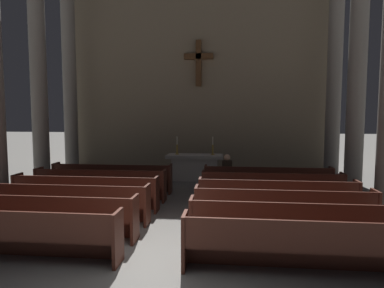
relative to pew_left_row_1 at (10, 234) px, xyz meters
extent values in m
plane|color=slate|center=(2.54, 0.04, -0.48)|extent=(80.00, 80.00, 0.00)
cube|color=#4C2319|center=(0.00, 0.04, -0.05)|extent=(3.86, 0.40, 0.05)
cube|color=#4C2319|center=(0.00, -0.18, 0.22)|extent=(3.86, 0.05, 0.50)
cube|color=#4C2319|center=(0.00, 0.22, -0.28)|extent=(3.86, 0.04, 0.40)
cube|color=#4C2319|center=(1.96, 0.02, 0.00)|extent=(0.06, 0.50, 0.95)
cube|color=#4C2319|center=(0.00, 1.11, -0.05)|extent=(3.86, 0.40, 0.05)
cube|color=#4C2319|center=(0.00, 0.88, 0.22)|extent=(3.86, 0.05, 0.50)
cube|color=#4C2319|center=(0.00, 1.29, -0.28)|extent=(3.86, 0.04, 0.40)
cube|color=#4C2319|center=(1.96, 1.09, 0.00)|extent=(0.06, 0.50, 0.95)
cube|color=#4C2319|center=(0.00, 2.17, -0.05)|extent=(3.86, 0.40, 0.05)
cube|color=#4C2319|center=(0.00, 1.95, 0.22)|extent=(3.86, 0.05, 0.50)
cube|color=#4C2319|center=(0.00, 2.35, -0.28)|extent=(3.86, 0.04, 0.40)
cube|color=#4C2319|center=(1.96, 2.15, 0.00)|extent=(0.06, 0.50, 0.95)
cube|color=#4C2319|center=(0.00, 3.24, -0.05)|extent=(3.86, 0.40, 0.05)
cube|color=#4C2319|center=(0.00, 3.01, 0.22)|extent=(3.86, 0.05, 0.50)
cube|color=#4C2319|center=(0.00, 3.42, -0.28)|extent=(3.86, 0.04, 0.40)
cube|color=#4C2319|center=(1.96, 3.22, 0.00)|extent=(0.06, 0.50, 0.95)
cube|color=#4C2319|center=(-1.96, 3.22, 0.00)|extent=(0.06, 0.50, 0.95)
cube|color=#4C2319|center=(0.00, 4.30, -0.05)|extent=(3.86, 0.40, 0.05)
cube|color=#4C2319|center=(0.00, 4.08, 0.22)|extent=(3.86, 0.05, 0.50)
cube|color=#4C2319|center=(0.00, 4.48, -0.28)|extent=(3.86, 0.04, 0.40)
cube|color=#4C2319|center=(1.96, 4.28, 0.00)|extent=(0.06, 0.50, 0.95)
cube|color=#4C2319|center=(-1.96, 4.28, 0.00)|extent=(0.06, 0.50, 0.95)
cube|color=#4C2319|center=(0.00, 5.37, -0.05)|extent=(3.86, 0.40, 0.05)
cube|color=#4C2319|center=(0.00, 5.15, 0.22)|extent=(3.86, 0.05, 0.50)
cube|color=#4C2319|center=(0.00, 5.55, -0.28)|extent=(3.86, 0.04, 0.40)
cube|color=#4C2319|center=(1.96, 5.35, 0.00)|extent=(0.06, 0.50, 0.95)
cube|color=#4C2319|center=(-1.96, 5.35, 0.00)|extent=(0.06, 0.50, 0.95)
cube|color=#4C2319|center=(5.08, 0.04, -0.05)|extent=(3.86, 0.40, 0.05)
cube|color=#4C2319|center=(5.08, -0.18, 0.22)|extent=(3.86, 0.05, 0.50)
cube|color=#4C2319|center=(5.08, 0.22, -0.28)|extent=(3.86, 0.04, 0.40)
cube|color=#4C2319|center=(3.12, 0.02, 0.00)|extent=(0.06, 0.50, 0.95)
cube|color=#4C2319|center=(5.08, 1.11, -0.05)|extent=(3.86, 0.40, 0.05)
cube|color=#4C2319|center=(5.08, 0.88, 0.22)|extent=(3.86, 0.05, 0.50)
cube|color=#4C2319|center=(5.08, 1.29, -0.28)|extent=(3.86, 0.04, 0.40)
cube|color=#4C2319|center=(3.12, 1.09, 0.00)|extent=(0.06, 0.50, 0.95)
cube|color=#4C2319|center=(5.08, 2.17, -0.05)|extent=(3.86, 0.40, 0.05)
cube|color=#4C2319|center=(5.08, 1.95, 0.22)|extent=(3.86, 0.05, 0.50)
cube|color=#4C2319|center=(5.08, 2.35, -0.28)|extent=(3.86, 0.04, 0.40)
cube|color=#4C2319|center=(3.12, 2.15, 0.00)|extent=(0.06, 0.50, 0.95)
cube|color=#4C2319|center=(7.05, 2.15, 0.00)|extent=(0.06, 0.50, 0.95)
cube|color=#4C2319|center=(5.08, 3.24, -0.05)|extent=(3.86, 0.40, 0.05)
cube|color=#4C2319|center=(5.08, 3.01, 0.22)|extent=(3.86, 0.05, 0.50)
cube|color=#4C2319|center=(5.08, 3.42, -0.28)|extent=(3.86, 0.04, 0.40)
cube|color=#4C2319|center=(3.12, 3.22, 0.00)|extent=(0.06, 0.50, 0.95)
cube|color=#4C2319|center=(7.05, 3.22, 0.00)|extent=(0.06, 0.50, 0.95)
cube|color=#4C2319|center=(5.08, 4.30, -0.05)|extent=(3.86, 0.40, 0.05)
cube|color=#4C2319|center=(5.08, 4.08, 0.22)|extent=(3.86, 0.05, 0.50)
cube|color=#4C2319|center=(5.08, 4.48, -0.28)|extent=(3.86, 0.04, 0.40)
cube|color=#4C2319|center=(3.12, 4.28, 0.00)|extent=(0.06, 0.50, 0.95)
cube|color=#4C2319|center=(7.05, 4.28, 0.00)|extent=(0.06, 0.50, 0.95)
cube|color=#4C2319|center=(5.08, 5.37, -0.05)|extent=(3.86, 0.40, 0.05)
cube|color=#4C2319|center=(5.08, 5.15, 0.22)|extent=(3.86, 0.05, 0.50)
cube|color=#4C2319|center=(5.08, 5.55, -0.28)|extent=(3.86, 0.04, 0.40)
cube|color=#4C2319|center=(3.12, 5.35, 0.00)|extent=(0.06, 0.50, 0.95)
cube|color=#4C2319|center=(7.05, 5.35, 0.00)|extent=(0.06, 0.50, 0.95)
cube|color=gray|center=(-2.82, 5.97, -0.38)|extent=(0.78, 0.78, 0.20)
cylinder|color=gray|center=(-2.82, 5.97, 3.22)|extent=(0.56, 0.56, 7.41)
cube|color=gray|center=(7.90, 5.97, -0.38)|extent=(0.78, 0.78, 0.20)
cylinder|color=gray|center=(7.90, 5.97, 3.22)|extent=(0.56, 0.56, 7.41)
cube|color=gray|center=(-2.82, 8.35, -0.38)|extent=(0.78, 0.78, 0.20)
cylinder|color=gray|center=(-2.82, 8.35, 3.22)|extent=(0.56, 0.56, 7.41)
cube|color=gray|center=(7.90, 8.35, -0.38)|extent=(0.78, 0.78, 0.20)
cylinder|color=gray|center=(7.90, 8.35, 3.22)|extent=(0.56, 0.56, 7.41)
cube|color=#BCB7AD|center=(2.54, 7.65, -0.04)|extent=(1.76, 0.72, 0.88)
cube|color=#BCB7AD|center=(2.54, 7.65, 0.46)|extent=(2.20, 0.90, 0.12)
cube|color=silver|center=(2.54, 7.65, 0.53)|extent=(2.09, 0.86, 0.01)
cylinder|color=#B79338|center=(1.84, 7.65, 0.54)|extent=(0.16, 0.16, 0.02)
cylinder|color=#B79338|center=(1.84, 7.65, 0.73)|extent=(0.07, 0.07, 0.39)
cylinder|color=silver|center=(1.84, 7.65, 1.08)|extent=(0.04, 0.04, 0.32)
cylinder|color=#B79338|center=(3.24, 7.65, 0.54)|extent=(0.16, 0.16, 0.02)
cylinder|color=#B79338|center=(3.24, 7.65, 0.73)|extent=(0.07, 0.07, 0.39)
cylinder|color=silver|center=(3.24, 7.65, 1.08)|extent=(0.04, 0.04, 0.32)
cube|color=gray|center=(2.54, 9.53, 3.85)|extent=(11.62, 0.25, 8.65)
cube|color=brown|center=(2.54, 9.29, 4.28)|extent=(0.23, 0.23, 1.95)
cube|color=brown|center=(2.54, 9.29, 4.57)|extent=(1.25, 0.23, 0.23)
cube|color=#26262B|center=(3.81, 5.55, -0.25)|extent=(0.24, 0.14, 0.45)
cube|color=#26262B|center=(3.81, 5.42, 0.03)|extent=(0.28, 0.36, 0.12)
cube|color=#2D2319|center=(3.81, 5.29, 0.36)|extent=(0.32, 0.20, 0.54)
sphere|color=beige|center=(3.81, 5.29, 0.74)|extent=(0.20, 0.20, 0.20)
camera|label=1|loc=(3.84, -5.50, 2.14)|focal=31.85mm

